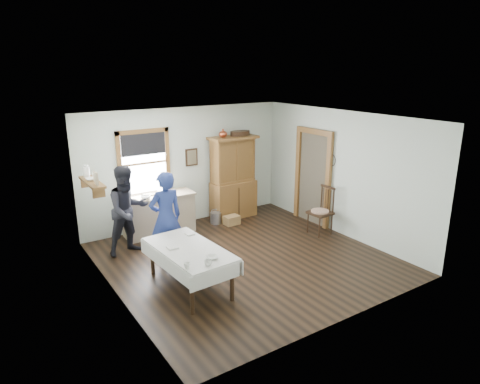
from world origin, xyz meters
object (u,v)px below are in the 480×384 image
at_px(spindle_chair, 320,211).
at_px(wicker_basket, 232,220).
at_px(woman_blue, 166,221).
at_px(dining_table, 190,267).
at_px(pail, 216,218).
at_px(china_hutch, 233,177).
at_px(figure_dark, 128,214).
at_px(work_counter, 159,214).

distance_m(spindle_chair, wicker_basket, 2.09).
bearing_deg(woman_blue, spindle_chair, 170.16).
relative_size(dining_table, wicker_basket, 4.98).
bearing_deg(pail, woman_blue, -144.83).
bearing_deg(spindle_chair, china_hutch, 112.81).
height_order(china_hutch, woman_blue, china_hutch).
bearing_deg(woman_blue, figure_dark, -60.11).
xyz_separation_m(work_counter, spindle_chair, (2.95, -1.96, 0.09)).
xyz_separation_m(wicker_basket, woman_blue, (-2.07, -1.00, 0.71)).
bearing_deg(spindle_chair, wicker_basket, 126.90).
distance_m(work_counter, figure_dark, 1.15).
distance_m(work_counter, wicker_basket, 1.72).
bearing_deg(woman_blue, work_counter, -107.69).
bearing_deg(pail, dining_table, -128.44).
xyz_separation_m(work_counter, woman_blue, (-0.43, -1.40, 0.37)).
height_order(china_hutch, wicker_basket, china_hutch).
distance_m(china_hutch, dining_table, 3.62).
xyz_separation_m(work_counter, pail, (1.36, -0.14, -0.31)).
xyz_separation_m(dining_table, pail, (1.88, 2.37, -0.22)).
bearing_deg(work_counter, dining_table, -99.29).
bearing_deg(dining_table, figure_dark, 100.94).
xyz_separation_m(dining_table, woman_blue, (0.09, 1.11, 0.46)).
relative_size(pail, woman_blue, 0.17).
xyz_separation_m(pail, figure_dark, (-2.25, -0.49, 0.68)).
bearing_deg(woman_blue, pail, -145.30).
bearing_deg(work_counter, wicker_basket, -11.36).
distance_m(spindle_chair, pail, 2.45).
bearing_deg(china_hutch, figure_dark, -167.86).
distance_m(dining_table, spindle_chair, 3.52).
height_order(spindle_chair, figure_dark, figure_dark).
height_order(china_hutch, dining_table, china_hutch).
xyz_separation_m(work_counter, dining_table, (-0.52, -2.51, -0.10)).
distance_m(work_counter, woman_blue, 1.51).
distance_m(pail, woman_blue, 2.30).
bearing_deg(dining_table, china_hutch, 45.68).
height_order(pail, figure_dark, figure_dark).
distance_m(china_hutch, spindle_chair, 2.28).
relative_size(dining_table, figure_dark, 1.07).
bearing_deg(dining_table, spindle_chair, 8.99).
bearing_deg(spindle_chair, figure_dark, 157.51).
relative_size(woman_blue, figure_dark, 0.99).
height_order(spindle_chair, pail, spindle_chair).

